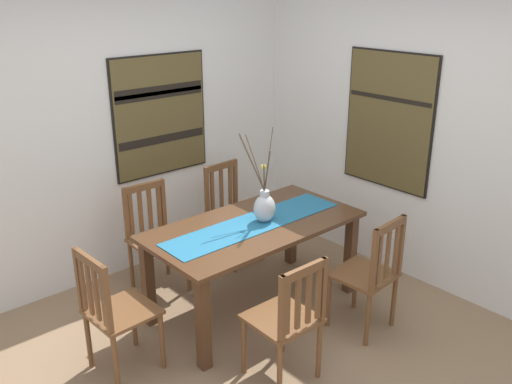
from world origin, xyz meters
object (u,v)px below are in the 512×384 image
object	(u,v)px
chair_3	(231,212)
dining_table	(254,237)
chair_1	(288,318)
painting_on_back_wall	(160,115)
chair_0	(370,273)
chair_4	(114,310)
centerpiece_vase	(264,206)
painting_on_side_wall	(389,121)
chair_2	(154,236)

from	to	relation	value
chair_3	dining_table	bearing A→B (deg)	-116.91
dining_table	chair_1	world-z (taller)	chair_1
chair_1	painting_on_back_wall	world-z (taller)	painting_on_back_wall
chair_1	painting_on_back_wall	bearing A→B (deg)	78.86
chair_0	chair_4	size ratio (longest dim) A/B	1.01
centerpiece_vase	painting_on_side_wall	bearing A→B (deg)	-7.30
centerpiece_vase	chair_3	world-z (taller)	centerpiece_vase
chair_2	chair_4	size ratio (longest dim) A/B	1.00
dining_table	painting_on_back_wall	distance (m)	1.49
chair_0	painting_on_side_wall	xyz separation A→B (m)	(0.96, 0.62, 0.91)
chair_0	chair_4	distance (m)	1.87
chair_1	chair_2	distance (m)	1.65
dining_table	chair_4	bearing A→B (deg)	-179.96
chair_1	chair_4	bearing A→B (deg)	134.49
chair_3	painting_on_side_wall	bearing A→B (deg)	-45.06
centerpiece_vase	chair_3	size ratio (longest dim) A/B	0.79
chair_3	painting_on_side_wall	xyz separation A→B (m)	(1.00, -1.00, 0.91)
painting_on_back_wall	chair_1	bearing A→B (deg)	-101.14
chair_1	chair_3	distance (m)	1.84
dining_table	chair_3	bearing A→B (deg)	63.09
painting_on_side_wall	painting_on_back_wall	bearing A→B (deg)	134.08
chair_3	painting_on_back_wall	size ratio (longest dim) A/B	0.86
chair_2	chair_3	xyz separation A→B (m)	(0.84, -0.02, -0.00)
chair_2	chair_3	distance (m)	0.84
centerpiece_vase	chair_2	bearing A→B (deg)	121.17
dining_table	centerpiece_vase	xyz separation A→B (m)	(0.08, -0.02, 0.25)
dining_table	chair_0	size ratio (longest dim) A/B	1.81
chair_3	painting_on_side_wall	size ratio (longest dim) A/B	0.78
centerpiece_vase	painting_on_side_wall	xyz separation A→B (m)	(1.32, -0.17, 0.51)
chair_4	centerpiece_vase	bearing A→B (deg)	-0.99
centerpiece_vase	chair_2	distance (m)	1.07
dining_table	chair_1	xyz separation A→B (m)	(-0.43, -0.83, -0.15)
chair_2	painting_on_back_wall	world-z (taller)	painting_on_back_wall
chair_0	dining_table	bearing A→B (deg)	118.62
chair_0	chair_1	size ratio (longest dim) A/B	1.03
chair_1	painting_on_back_wall	distance (m)	2.34
chair_0	painting_on_side_wall	distance (m)	1.46
chair_1	centerpiece_vase	bearing A→B (deg)	57.27
chair_2	chair_4	xyz separation A→B (m)	(-0.82, -0.83, 0.00)
dining_table	chair_4	xyz separation A→B (m)	(-1.24, -0.00, -0.15)
chair_1	chair_4	xyz separation A→B (m)	(-0.81, 0.83, 0.01)
dining_table	chair_0	bearing A→B (deg)	-61.38
chair_0	chair_3	size ratio (longest dim) A/B	1.01
painting_on_side_wall	chair_2	bearing A→B (deg)	151.01
chair_0	painting_on_back_wall	bearing A→B (deg)	102.44
chair_1	painting_on_side_wall	distance (m)	2.15
painting_on_side_wall	dining_table	bearing A→B (deg)	172.18
centerpiece_vase	dining_table	bearing A→B (deg)	164.16
chair_3	chair_4	xyz separation A→B (m)	(-1.65, -0.81, 0.00)
chair_3	painting_on_side_wall	distance (m)	1.68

